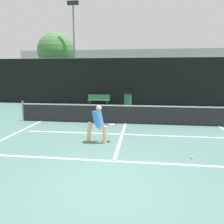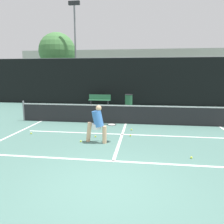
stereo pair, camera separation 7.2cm
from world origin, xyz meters
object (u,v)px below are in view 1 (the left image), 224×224
object	(u,v)px
player_practicing	(98,123)
parked_car	(158,94)
courtside_bench	(99,100)
trash_bin	(128,100)

from	to	relation	value
player_practicing	parked_car	xyz separation A→B (m)	(3.12, 12.58, -0.09)
parked_car	player_practicing	bearing A→B (deg)	-103.94
player_practicing	courtside_bench	xyz separation A→B (m)	(-1.73, 9.15, -0.27)
trash_bin	parked_car	distance (m)	4.46
courtside_bench	parked_car	size ratio (longest dim) A/B	0.40
player_practicing	trash_bin	size ratio (longest dim) A/B	1.49
trash_bin	parked_car	bearing A→B (deg)	55.18
player_practicing	trash_bin	bearing A→B (deg)	97.67
player_practicing	parked_car	bearing A→B (deg)	87.42
courtside_bench	parked_car	xyz separation A→B (m)	(4.85, 3.43, 0.17)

